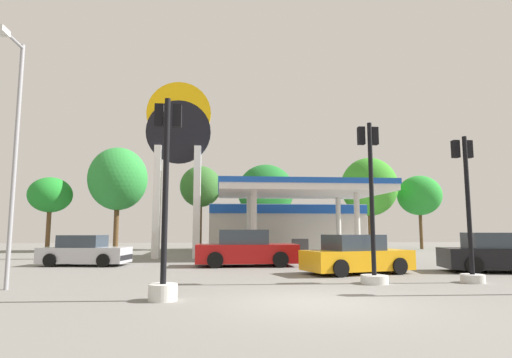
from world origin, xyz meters
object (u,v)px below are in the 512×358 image
tree_1 (118,179)px  traffic_signal_3 (469,224)px  car_1 (246,250)px  corner_streetlamp (13,137)px  car_0 (85,252)px  car_2 (499,254)px  station_pole_sign (178,147)px  tree_0 (50,195)px  traffic_signal_2 (372,226)px  tree_3 (266,191)px  car_3 (356,256)px  tree_5 (419,196)px  tree_2 (201,187)px  traffic_signal_0 (165,226)px  tree_4 (369,187)px

tree_1 → traffic_signal_3: bearing=-52.9°
car_1 → corner_streetlamp: corner_streetlamp is taller
car_0 → car_2: car_2 is taller
station_pole_sign → tree_0: size_ratio=1.88×
car_2 → car_1: bearing=159.5°
traffic_signal_2 → tree_3: (-0.76, 22.51, 3.13)m
car_3 → tree_1: bearing=126.0°
car_1 → tree_1: bearing=122.7°
car_1 → car_3: 5.38m
car_1 → traffic_signal_2: (3.49, -6.53, 1.00)m
traffic_signal_2 → tree_3: 22.74m
tree_1 → tree_5: tree_1 is taller
traffic_signal_2 → traffic_signal_3: size_ratio=1.08×
tree_2 → tree_3: bearing=-0.0°
tree_5 → tree_0: bearing=-175.7°
car_2 → traffic_signal_0: size_ratio=0.94×
car_0 → tree_1: (-1.76, 13.30, 4.95)m
tree_1 → traffic_signal_2: bearing=-58.7°
traffic_signal_2 → tree_2: bearing=105.5°
tree_4 → car_0: bearing=-143.4°
car_2 → tree_4: bearing=84.7°
tree_2 → tree_4: 14.14m
station_pole_sign → traffic_signal_0: station_pole_sign is taller
tree_2 → car_3: bearing=-71.3°
tree_0 → tree_1: 5.00m
station_pole_sign → tree_2: bearing=85.1°
car_0 → traffic_signal_0: (4.82, -10.00, 1.09)m
car_0 → traffic_signal_3: 15.89m
car_0 → tree_0: 14.60m
tree_2 → station_pole_sign: bearing=-94.9°
car_2 → traffic_signal_0: traffic_signal_0 is taller
traffic_signal_3 → tree_2: (-9.37, 22.56, 3.39)m
traffic_signal_0 → corner_streetlamp: corner_streetlamp is taller
car_0 → tree_5: tree_5 is taller
traffic_signal_2 → tree_4: (7.84, 21.32, 3.47)m
traffic_signal_0 → tree_3: size_ratio=0.67×
tree_3 → tree_5: (13.42, -0.26, -0.28)m
car_0 → tree_2: (4.60, 15.08, 4.58)m
station_pole_sign → car_3: size_ratio=2.40×
station_pole_sign → car_3: (7.58, -9.15, -5.87)m
station_pole_sign → tree_0: bearing=141.8°
tree_5 → car_0: bearing=-147.8°
car_2 → traffic_signal_2: traffic_signal_2 is taller
car_3 → traffic_signal_2: 3.07m
traffic_signal_2 → tree_1: 24.58m
traffic_signal_0 → traffic_signal_2: bearing=23.0°
tree_4 → tree_5: (4.82, 0.93, -0.61)m
car_1 → tree_1: size_ratio=0.57×
tree_3 → tree_4: bearing=-7.9°
car_2 → car_0: bearing=165.1°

